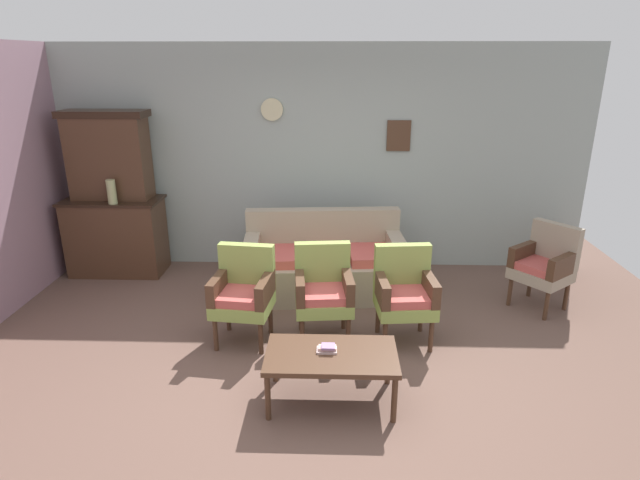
{
  "coord_description": "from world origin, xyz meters",
  "views": [
    {
      "loc": [
        0.16,
        -3.67,
        2.53
      ],
      "look_at": [
        0.01,
        1.1,
        0.85
      ],
      "focal_mm": 29.2,
      "sensor_mm": 36.0,
      "label": 1
    }
  ],
  "objects_px": {
    "vase_on_cabinet": "(112,192)",
    "wingback_chair_by_fireplace": "(545,263)",
    "armchair_near_couch_end": "(244,291)",
    "armchair_by_doorway": "(323,289)",
    "side_cabinet": "(117,236)",
    "book_stack_on_table": "(327,348)",
    "armchair_near_cabinet": "(404,291)",
    "floor_vase_by_wall": "(563,255)",
    "coffee_table": "(331,358)",
    "floral_couch": "(324,265)"
  },
  "relations": [
    {
      "from": "vase_on_cabinet",
      "to": "wingback_chair_by_fireplace",
      "type": "xyz_separation_m",
      "value": [
        4.77,
        -0.61,
        -0.57
      ]
    },
    {
      "from": "armchair_near_couch_end",
      "to": "armchair_by_doorway",
      "type": "bearing_deg",
      "value": 5.36
    },
    {
      "from": "side_cabinet",
      "to": "book_stack_on_table",
      "type": "height_order",
      "value": "side_cabinet"
    },
    {
      "from": "vase_on_cabinet",
      "to": "wingback_chair_by_fireplace",
      "type": "height_order",
      "value": "vase_on_cabinet"
    },
    {
      "from": "armchair_near_cabinet",
      "to": "floor_vase_by_wall",
      "type": "height_order",
      "value": "armchair_near_cabinet"
    },
    {
      "from": "coffee_table",
      "to": "book_stack_on_table",
      "type": "xyz_separation_m",
      "value": [
        -0.03,
        0.03,
        0.07
      ]
    },
    {
      "from": "vase_on_cabinet",
      "to": "floral_couch",
      "type": "relative_size",
      "value": 0.16
    },
    {
      "from": "side_cabinet",
      "to": "floral_couch",
      "type": "height_order",
      "value": "side_cabinet"
    },
    {
      "from": "vase_on_cabinet",
      "to": "floral_couch",
      "type": "xyz_separation_m",
      "value": [
        2.45,
        -0.32,
        -0.74
      ]
    },
    {
      "from": "floral_couch",
      "to": "side_cabinet",
      "type": "bearing_deg",
      "value": 168.79
    },
    {
      "from": "coffee_table",
      "to": "floor_vase_by_wall",
      "type": "bearing_deg",
      "value": 41.55
    },
    {
      "from": "book_stack_on_table",
      "to": "armchair_by_doorway",
      "type": "bearing_deg",
      "value": 93.23
    },
    {
      "from": "floor_vase_by_wall",
      "to": "vase_on_cabinet",
      "type": "bearing_deg",
      "value": -179.04
    },
    {
      "from": "side_cabinet",
      "to": "armchair_by_doorway",
      "type": "xyz_separation_m",
      "value": [
        2.57,
        -1.52,
        0.03
      ]
    },
    {
      "from": "armchair_by_doorway",
      "to": "floral_couch",
      "type": "bearing_deg",
      "value": 91.06
    },
    {
      "from": "wingback_chair_by_fireplace",
      "to": "floor_vase_by_wall",
      "type": "distance_m",
      "value": 0.88
    },
    {
      "from": "book_stack_on_table",
      "to": "side_cabinet",
      "type": "bearing_deg",
      "value": 136.66
    },
    {
      "from": "armchair_by_doorway",
      "to": "book_stack_on_table",
      "type": "relative_size",
      "value": 5.84
    },
    {
      "from": "floral_couch",
      "to": "armchair_near_cabinet",
      "type": "distance_m",
      "value": 1.3
    },
    {
      "from": "vase_on_cabinet",
      "to": "armchair_near_couch_end",
      "type": "bearing_deg",
      "value": -38.84
    },
    {
      "from": "book_stack_on_table",
      "to": "floor_vase_by_wall",
      "type": "bearing_deg",
      "value": 40.89
    },
    {
      "from": "armchair_near_cabinet",
      "to": "coffee_table",
      "type": "height_order",
      "value": "armchair_near_cabinet"
    },
    {
      "from": "coffee_table",
      "to": "floral_couch",
      "type": "bearing_deg",
      "value": 92.99
    },
    {
      "from": "floral_couch",
      "to": "armchair_by_doorway",
      "type": "xyz_separation_m",
      "value": [
        0.02,
        -1.01,
        0.17
      ]
    },
    {
      "from": "armchair_near_cabinet",
      "to": "coffee_table",
      "type": "relative_size",
      "value": 0.9
    },
    {
      "from": "armchair_near_couch_end",
      "to": "vase_on_cabinet",
      "type": "bearing_deg",
      "value": 141.16
    },
    {
      "from": "floor_vase_by_wall",
      "to": "armchair_by_doorway",
      "type": "bearing_deg",
      "value": -153.12
    },
    {
      "from": "floor_vase_by_wall",
      "to": "side_cabinet",
      "type": "bearing_deg",
      "value": 178.93
    },
    {
      "from": "side_cabinet",
      "to": "armchair_near_cabinet",
      "type": "relative_size",
      "value": 1.28
    },
    {
      "from": "book_stack_on_table",
      "to": "armchair_near_cabinet",
      "type": "bearing_deg",
      "value": 53.26
    },
    {
      "from": "armchair_near_couch_end",
      "to": "book_stack_on_table",
      "type": "distance_m",
      "value": 1.19
    },
    {
      "from": "armchair_by_doorway",
      "to": "floor_vase_by_wall",
      "type": "xyz_separation_m",
      "value": [
        2.79,
        1.42,
        -0.18
      ]
    },
    {
      "from": "vase_on_cabinet",
      "to": "floor_vase_by_wall",
      "type": "xyz_separation_m",
      "value": [
        5.26,
        0.09,
        -0.75
      ]
    },
    {
      "from": "wingback_chair_by_fireplace",
      "to": "book_stack_on_table",
      "type": "xyz_separation_m",
      "value": [
        -2.25,
        -1.67,
        -0.06
      ]
    },
    {
      "from": "vase_on_cabinet",
      "to": "side_cabinet",
      "type": "bearing_deg",
      "value": 117.07
    },
    {
      "from": "armchair_near_couch_end",
      "to": "coffee_table",
      "type": "bearing_deg",
      "value": -48.11
    },
    {
      "from": "armchair_by_doorway",
      "to": "armchair_near_couch_end",
      "type": "bearing_deg",
      "value": -174.64
    },
    {
      "from": "armchair_near_couch_end",
      "to": "coffee_table",
      "type": "relative_size",
      "value": 0.9
    },
    {
      "from": "armchair_by_doorway",
      "to": "coffee_table",
      "type": "relative_size",
      "value": 0.9
    },
    {
      "from": "vase_on_cabinet",
      "to": "coffee_table",
      "type": "xyz_separation_m",
      "value": [
        2.56,
        -2.31,
        -0.7
      ]
    },
    {
      "from": "coffee_table",
      "to": "armchair_near_couch_end",
      "type": "bearing_deg",
      "value": 131.89
    },
    {
      "from": "side_cabinet",
      "to": "vase_on_cabinet",
      "type": "bearing_deg",
      "value": -62.93
    },
    {
      "from": "coffee_table",
      "to": "book_stack_on_table",
      "type": "bearing_deg",
      "value": 138.63
    },
    {
      "from": "coffee_table",
      "to": "floor_vase_by_wall",
      "type": "height_order",
      "value": "floor_vase_by_wall"
    },
    {
      "from": "side_cabinet",
      "to": "floral_couch",
      "type": "relative_size",
      "value": 0.64
    },
    {
      "from": "side_cabinet",
      "to": "coffee_table",
      "type": "distance_m",
      "value": 3.65
    },
    {
      "from": "wingback_chair_by_fireplace",
      "to": "floor_vase_by_wall",
      "type": "relative_size",
      "value": 1.4
    },
    {
      "from": "vase_on_cabinet",
      "to": "book_stack_on_table",
      "type": "distance_m",
      "value": 3.46
    },
    {
      "from": "vase_on_cabinet",
      "to": "floor_vase_by_wall",
      "type": "height_order",
      "value": "vase_on_cabinet"
    },
    {
      "from": "armchair_by_doorway",
      "to": "floor_vase_by_wall",
      "type": "bearing_deg",
      "value": 26.88
    }
  ]
}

